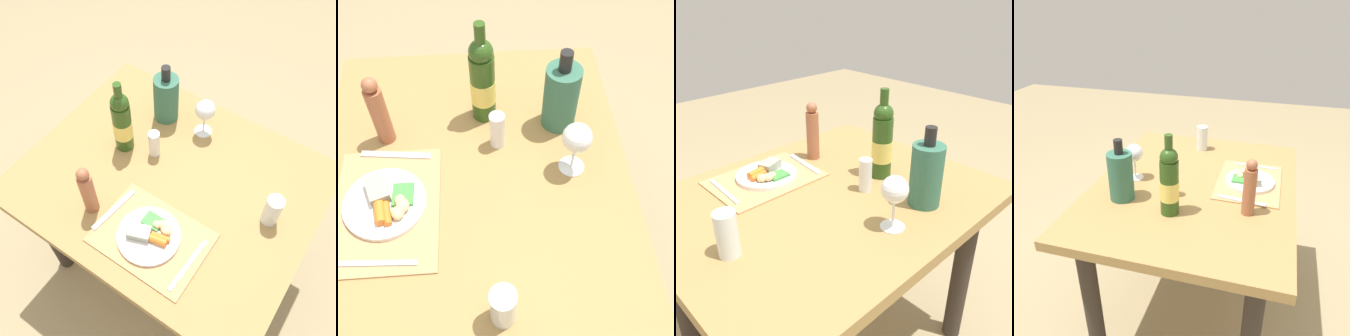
{
  "view_description": "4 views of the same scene",
  "coord_description": "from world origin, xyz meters",
  "views": [
    {
      "loc": [
        0.46,
        -0.68,
        2.0
      ],
      "look_at": [
        -0.02,
        0.02,
        0.78
      ],
      "focal_mm": 41.54,
      "sensor_mm": 36.0,
      "label": 1
    },
    {
      "loc": [
        0.67,
        0.04,
        1.72
      ],
      "look_at": [
        0.03,
        0.09,
        0.83
      ],
      "focal_mm": 44.07,
      "sensor_mm": 36.0,
      "label": 2
    },
    {
      "loc": [
        0.72,
        0.84,
        1.41
      ],
      "look_at": [
        -0.06,
        0.03,
        0.84
      ],
      "focal_mm": 39.94,
      "sensor_mm": 36.0,
      "label": 3
    },
    {
      "loc": [
        -1.36,
        -0.33,
        1.55
      ],
      "look_at": [
        -0.02,
        0.05,
        0.84
      ],
      "focal_mm": 37.57,
      "sensor_mm": 36.0,
      "label": 4
    }
  ],
  "objects": [
    {
      "name": "cooler_bottle",
      "position": [
        -0.2,
        0.27,
        0.86
      ],
      "size": [
        0.1,
        0.1,
        0.27
      ],
      "color": "#336750",
      "rests_on": "dining_table"
    },
    {
      "name": "knife",
      "position": [
        0.24,
        -0.25,
        0.76
      ],
      "size": [
        0.02,
        0.21,
        0.0
      ],
      "primitive_type": "cube",
      "rotation": [
        0.0,
        0.0,
        -0.05
      ],
      "color": "silver",
      "rests_on": "placemat"
    },
    {
      "name": "dining_table",
      "position": [
        0.0,
        0.0,
        0.63
      ],
      "size": [
        1.11,
        0.9,
        0.75
      ],
      "color": "#9E7B46",
      "rests_on": "ground_plane"
    },
    {
      "name": "ground_plane",
      "position": [
        0.0,
        0.0,
        0.0
      ],
      "size": [
        8.0,
        8.0,
        0.0
      ],
      "primitive_type": "plane",
      "color": "#9C8A63"
    },
    {
      "name": "placemat",
      "position": [
        0.08,
        -0.24,
        0.76
      ],
      "size": [
        0.39,
        0.28,
        0.01
      ],
      "primitive_type": "cube",
      "color": "tan",
      "rests_on": "dining_table"
    },
    {
      "name": "dinner_plate",
      "position": [
        0.08,
        -0.24,
        0.77
      ],
      "size": [
        0.22,
        0.22,
        0.05
      ],
      "color": "white",
      "rests_on": "placemat"
    },
    {
      "name": "fork",
      "position": [
        -0.09,
        -0.23,
        0.76
      ],
      "size": [
        0.04,
        0.21,
        0.0
      ],
      "primitive_type": "cube",
      "rotation": [
        0.0,
        0.0,
        -0.12
      ],
      "color": "silver",
      "rests_on": "placemat"
    },
    {
      "name": "pepper_mill",
      "position": [
        -0.17,
        -0.26,
        0.87
      ],
      "size": [
        0.05,
        0.05,
        0.24
      ],
      "color": "#A25D3E",
      "rests_on": "dining_table"
    },
    {
      "name": "wine_glass",
      "position": [
        -0.02,
        0.28,
        0.88
      ],
      "size": [
        0.08,
        0.08,
        0.17
      ],
      "color": "white",
      "rests_on": "dining_table"
    },
    {
      "name": "water_tumbler",
      "position": [
        0.39,
        0.06,
        0.81
      ],
      "size": [
        0.06,
        0.06,
        0.13
      ],
      "color": "silver",
      "rests_on": "dining_table"
    },
    {
      "name": "salt_shaker",
      "position": [
        -0.12,
        0.07,
        0.81
      ],
      "size": [
        0.05,
        0.05,
        0.12
      ],
      "primitive_type": "cylinder",
      "color": "white",
      "rests_on": "dining_table"
    },
    {
      "name": "wine_bottle",
      "position": [
        -0.25,
        0.04,
        0.89
      ],
      "size": [
        0.08,
        0.08,
        0.33
      ],
      "color": "#2A4D18",
      "rests_on": "dining_table"
    }
  ]
}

